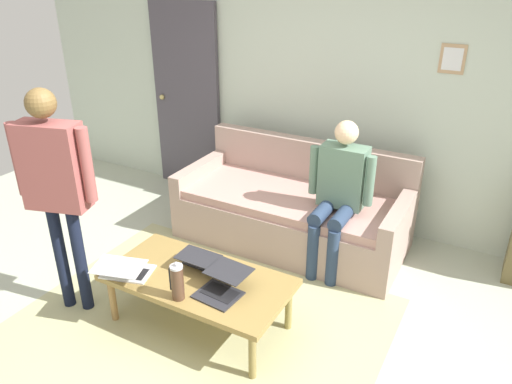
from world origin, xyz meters
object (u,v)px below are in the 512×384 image
coffee_table (198,282)px  laptop_left (204,260)px  laptop_right (222,286)px  person_seated (339,189)px  laptop_center (125,270)px  person_standing (55,177)px  french_press (177,282)px  interior_door (187,99)px  couch (293,210)px

coffee_table → laptop_left: 0.17m
laptop_right → person_seated: (-0.34, -1.26, 0.27)m
laptop_left → laptop_center: laptop_center is taller
person_standing → laptop_center: bearing=-174.0°
coffee_table → person_standing: (0.94, 0.28, 0.71)m
laptop_center → person_standing: size_ratio=0.25×
french_press → coffee_table: bearing=-84.9°
coffee_table → laptop_right: size_ratio=3.45×
laptop_left → coffee_table: bearing=108.5°
coffee_table → person_seated: (-0.58, -1.20, 0.36)m
interior_door → laptop_left: (-1.44, 1.84, -0.57)m
person_seated → couch: bearing=-24.7°
interior_door → coffee_table: interior_door is taller
interior_door → french_press: 2.74m
french_press → couch: bearing=-92.0°
interior_door → laptop_center: size_ratio=4.89×
couch → laptop_left: 1.29m
laptop_center → french_press: bearing=177.1°
interior_door → laptop_left: interior_door is taller
laptop_left → laptop_center: bearing=42.2°
interior_door → couch: bearing=160.3°
coffee_table → laptop_right: (-0.24, 0.06, 0.09)m
couch → person_standing: size_ratio=1.22×
interior_door → laptop_left: 2.41m
person_standing → person_seated: 2.14m
french_press → person_seated: person_seated is taller
coffee_table → french_press: size_ratio=4.64×
laptop_right → person_seated: bearing=-105.0°
french_press → person_seated: 1.56m
couch → laptop_left: (0.13, 1.28, 0.15)m
coffee_table → laptop_center: 0.52m
person_seated → laptop_right: bearing=75.0°
laptop_left → laptop_right: bearing=144.3°
interior_door → laptop_right: bearing=130.2°
laptop_right → person_standing: bearing=10.4°
couch → laptop_center: couch is taller
laptop_right → french_press: bearing=41.0°
laptop_right → person_standing: size_ratio=0.22×
french_press → person_standing: bearing=1.6°
interior_door → french_press: bearing=124.1°
person_standing → person_seated: size_ratio=1.32×
couch → person_standing: 2.13m
laptop_center → person_seated: 1.78m
laptop_center → couch: bearing=-108.1°
laptop_left → person_seated: (-0.62, -1.05, 0.28)m
laptop_right → person_seated: person_seated is taller
interior_door → coffee_table: size_ratio=1.57×
laptop_right → french_press: 0.30m
couch → laptop_right: bearing=96.1°
couch → coffee_table: couch is taller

